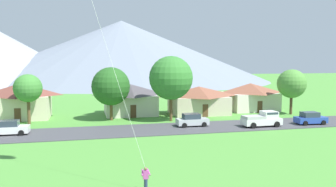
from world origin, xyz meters
TOP-DOWN VIEW (x-y plane):
  - road_strip at (0.00, 28.15)m, footprint 160.00×7.71m
  - mountain_far_west_ridge at (10.57, 141.71)m, footprint 129.60×129.60m
  - house_leftmost at (12.71, 39.39)m, footprint 9.75×7.08m
  - house_left_center at (-14.95, 41.31)m, footprint 8.87×6.96m
  - house_right_center at (23.14, 41.70)m, footprint 8.87×7.79m
  - house_rightmost at (1.66, 41.64)m, footprint 8.70×8.01m
  - tree_near_left at (6.61, 33.85)m, footprint 6.35×6.35m
  - tree_left_of_center at (-13.13, 36.14)m, footprint 3.87×3.87m
  - tree_center at (-1.79, 36.60)m, footprint 5.63×5.63m
  - tree_near_right at (27.32, 35.46)m, footprint 4.70×4.70m
  - parked_car_white_west_end at (-14.19, 28.89)m, footprint 4.22×2.11m
  - parked_car_silver_mid_west at (8.31, 28.99)m, footprint 4.20×2.08m
  - parked_car_blue_mid_east at (24.57, 26.59)m, footprint 4.28×2.24m
  - pickup_truck_white_west_side at (17.34, 26.66)m, footprint 5.22×2.37m

SIDE VIEW (x-z plane):
  - road_strip at x=0.00m, z-range 0.00..0.08m
  - parked_car_white_west_end at x=-14.19m, z-range 0.03..1.71m
  - parked_car_silver_mid_west at x=8.31m, z-range 0.03..1.71m
  - parked_car_blue_mid_east at x=24.57m, z-range 0.03..1.71m
  - pickup_truck_white_west_side at x=17.34m, z-range 0.06..2.06m
  - house_leftmost at x=12.71m, z-range 0.08..4.64m
  - house_right_center at x=23.14m, z-range 0.09..4.87m
  - house_rightmost at x=1.66m, z-range 0.09..5.05m
  - house_left_center at x=-14.95m, z-range 0.10..5.49m
  - tree_left_of_center at x=-13.13m, z-range 1.49..8.43m
  - tree_near_right at x=27.32m, z-range 1.32..8.70m
  - tree_center at x=-1.79m, z-range 1.09..8.94m
  - tree_near_left at x=6.61m, z-range 1.55..11.01m
  - mountain_far_west_ridge at x=10.57m, z-range 0.00..26.61m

